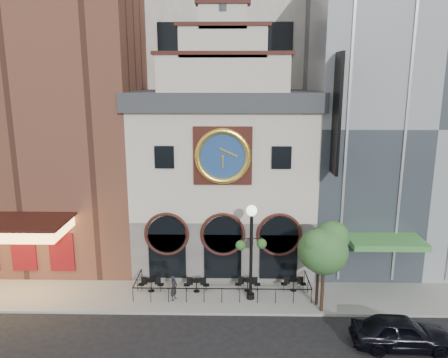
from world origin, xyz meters
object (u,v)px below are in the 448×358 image
Objects in this scene: tree_right at (325,247)px; bistro_3 at (294,284)px; bistro_2 at (248,284)px; car_right at (402,332)px; bistro_0 at (151,284)px; tree_left at (320,247)px; bistro_1 at (197,285)px; lamppost at (251,242)px; pedestrian at (174,288)px.

bistro_3 is at bearing 118.99° from tree_right.
car_right is at bearing -36.58° from bistro_2.
car_right is at bearing -44.99° from tree_right.
bistro_0 is 10.66m from tree_left.
tree_left is (7.25, -1.42, 3.14)m from bistro_1.
car_right is at bearing -26.86° from bistro_1.
bistro_0 is at bearing -178.42° from bistro_3.
lamppost is at bearing -158.75° from bistro_3.
bistro_2 is at bearing 55.54° from car_right.
tree_right reaches higher than tree_left.
bistro_0 and bistro_2 have the same top height.
pedestrian is at bearing -170.14° from bistro_3.
bistro_1 is at bearing 0.05° from bistro_0.
bistro_3 is 1.03× the size of pedestrian.
bistro_1 is 1.67m from pedestrian.
pedestrian is 9.27m from tree_right.
tree_left is at bearing -20.71° from lamppost.
bistro_0 is at bearing -179.95° from bistro_1.
bistro_1 is at bearing 154.03° from lamppost.
bistro_1 is at bearing 163.93° from tree_right.
bistro_3 is (6.08, 0.24, 0.00)m from bistro_1.
pedestrian is 5.44m from lamppost.
bistro_3 is at bearing -59.44° from pedestrian.
bistro_1 is at bearing 65.27° from car_right.
car_right is 0.93× the size of tree_right.
tree_left is at bearing 101.69° from tree_right.
lamppost reaches higher than tree_left.
tree_right is (4.20, -2.27, 3.40)m from bistro_2.
tree_right reaches higher than bistro_3.
car_right is 0.83× the size of lamppost.
lamppost is at bearing -66.68° from pedestrian.
tree_right reaches higher than bistro_1.
bistro_1 is 1.00× the size of bistro_3.
pedestrian is (-4.47, -1.17, 0.30)m from bistro_2.
bistro_2 is 0.32× the size of car_right.
bistro_0 is at bearing -178.65° from bistro_2.
pedestrian is at bearing 172.79° from tree_right.
bistro_0 is 1.00× the size of bistro_2.
bistro_1 is 4.68m from lamppost.
bistro_1 is 1.00× the size of bistro_2.
bistro_2 is 1.00× the size of bistro_3.
bistro_2 is at bearing -54.59° from pedestrian.
car_right is at bearing -21.78° from bistro_0.
tree_left reaches higher than bistro_3.
tree_left is 0.78m from tree_right.
car_right is at bearing -49.37° from tree_left.
bistro_1 is 11.96m from car_right.
bistro_2 is at bearing -177.93° from bistro_3.
tree_left reaches higher than bistro_2.
bistro_2 is 4.63m from pedestrian.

